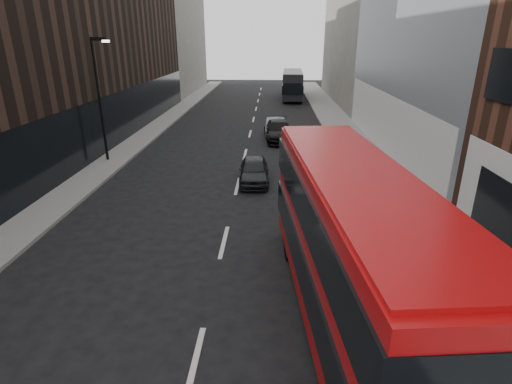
# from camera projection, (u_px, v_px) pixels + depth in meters

# --- Properties ---
(sidewalk_right) EXTENTS (3.00, 80.00, 0.15)m
(sidewalk_right) POSITION_uv_depth(u_px,v_px,m) (347.00, 137.00, 30.39)
(sidewalk_right) COLOR slate
(sidewalk_right) RESTS_ON ground
(sidewalk_left) EXTENTS (2.00, 80.00, 0.15)m
(sidewalk_left) POSITION_uv_depth(u_px,v_px,m) (147.00, 135.00, 30.97)
(sidewalk_left) COLOR slate
(sidewalk_left) RESTS_ON ground
(building_victorian) EXTENTS (6.50, 24.00, 21.00)m
(building_victorian) POSITION_uv_depth(u_px,v_px,m) (360.00, 14.00, 44.50)
(building_victorian) COLOR slate
(building_victorian) RESTS_ON ground
(building_left_mid) EXTENTS (5.00, 24.00, 14.00)m
(building_left_mid) POSITION_uv_depth(u_px,v_px,m) (115.00, 39.00, 33.26)
(building_left_mid) COLOR black
(building_left_mid) RESTS_ON ground
(building_left_far) EXTENTS (5.00, 20.00, 13.00)m
(building_left_far) POSITION_uv_depth(u_px,v_px,m) (175.00, 43.00, 53.95)
(building_left_far) COLOR slate
(building_left_far) RESTS_ON ground
(street_lamp) EXTENTS (1.06, 0.22, 7.00)m
(street_lamp) POSITION_uv_depth(u_px,v_px,m) (100.00, 92.00, 22.97)
(street_lamp) COLOR black
(street_lamp) RESTS_ON sidewalk_left
(red_bus) EXTENTS (3.47, 10.69, 4.25)m
(red_bus) POSITION_uv_depth(u_px,v_px,m) (352.00, 243.00, 9.84)
(red_bus) COLOR #B00A0C
(red_bus) RESTS_ON ground
(grey_bus) EXTENTS (2.83, 10.38, 3.33)m
(grey_bus) POSITION_uv_depth(u_px,v_px,m) (292.00, 84.00, 49.32)
(grey_bus) COLOR black
(grey_bus) RESTS_ON ground
(car_a) EXTENTS (1.64, 3.80, 1.28)m
(car_a) POSITION_uv_depth(u_px,v_px,m) (254.00, 170.00, 20.85)
(car_a) COLOR black
(car_a) RESTS_ON ground
(car_b) EXTENTS (1.53, 4.05, 1.32)m
(car_b) POSITION_uv_depth(u_px,v_px,m) (275.00, 126.00, 31.26)
(car_b) COLOR gray
(car_b) RESTS_ON ground
(car_c) EXTENTS (2.38, 5.04, 1.42)m
(car_c) POSITION_uv_depth(u_px,v_px,m) (279.00, 131.00, 29.42)
(car_c) COLOR black
(car_c) RESTS_ON ground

